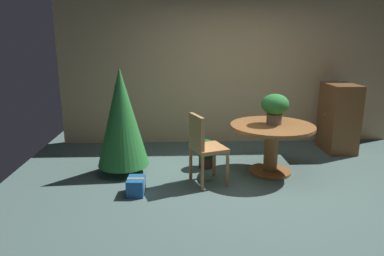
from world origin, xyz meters
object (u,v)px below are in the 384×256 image
(wooden_chair_left, at_px, (204,145))
(wooden_cabinet, at_px, (339,118))
(potted_plant, at_px, (206,152))
(flower_vase, at_px, (275,106))
(holiday_tree, at_px, (122,117))
(gift_box_blue, at_px, (136,186))
(round_dining_table, at_px, (272,138))

(wooden_chair_left, bearing_deg, wooden_cabinet, 29.38)
(potted_plant, bearing_deg, wooden_chair_left, -97.17)
(flower_vase, relative_size, wooden_chair_left, 0.45)
(holiday_tree, bearing_deg, gift_box_blue, -70.98)
(potted_plant, bearing_deg, round_dining_table, -15.44)
(flower_vase, distance_m, gift_box_blue, 2.17)
(flower_vase, bearing_deg, round_dining_table, -128.27)
(holiday_tree, bearing_deg, wooden_chair_left, -21.79)
(holiday_tree, relative_size, potted_plant, 3.49)
(flower_vase, xyz_separation_m, wooden_cabinet, (1.36, 0.94, -0.39))
(holiday_tree, xyz_separation_m, potted_plant, (1.19, 0.16, -0.57))
(flower_vase, bearing_deg, wooden_cabinet, 34.58)
(wooden_chair_left, relative_size, potted_plant, 2.18)
(flower_vase, xyz_separation_m, gift_box_blue, (-1.87, -0.68, -0.86))
(holiday_tree, height_order, potted_plant, holiday_tree)
(flower_vase, xyz_separation_m, potted_plant, (-0.94, 0.21, -0.72))
(flower_vase, relative_size, gift_box_blue, 1.46)
(wooden_chair_left, xyz_separation_m, holiday_tree, (-1.11, 0.44, 0.28))
(round_dining_table, height_order, potted_plant, round_dining_table)
(gift_box_blue, bearing_deg, flower_vase, 20.02)
(wooden_chair_left, height_order, gift_box_blue, wooden_chair_left)
(wooden_cabinet, bearing_deg, gift_box_blue, -153.38)
(round_dining_table, bearing_deg, flower_vase, 51.73)
(holiday_tree, distance_m, wooden_cabinet, 3.61)
(flower_vase, relative_size, wooden_cabinet, 0.37)
(potted_plant, bearing_deg, holiday_tree, -172.15)
(gift_box_blue, relative_size, potted_plant, 0.68)
(gift_box_blue, bearing_deg, wooden_chair_left, 18.27)
(flower_vase, bearing_deg, potted_plant, 167.50)
(holiday_tree, bearing_deg, potted_plant, 7.85)
(holiday_tree, bearing_deg, wooden_cabinet, 14.39)
(wooden_chair_left, xyz_separation_m, potted_plant, (0.08, 0.61, -0.30))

